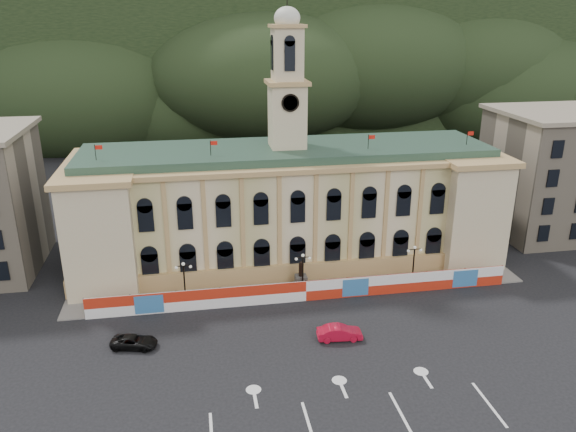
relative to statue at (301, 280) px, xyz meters
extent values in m
plane|color=black|center=(0.00, -18.00, -1.19)|extent=(260.00, 260.00, 0.00)
cube|color=black|center=(0.00, 112.00, 20.81)|extent=(230.00, 70.00, 44.00)
cube|color=#595651|center=(35.00, 92.00, 28.81)|extent=(22.00, 8.00, 14.00)
cube|color=#595651|center=(-48.00, 90.00, 24.81)|extent=(16.00, 7.00, 10.00)
cube|color=beige|center=(0.00, 10.00, 5.81)|extent=(55.00, 15.00, 14.00)
cube|color=tan|center=(0.00, 2.20, 0.01)|extent=(56.00, 0.80, 2.40)
cube|color=tan|center=(0.00, 10.00, 13.11)|extent=(56.20, 16.20, 0.60)
cube|color=#2E4C3C|center=(0.00, 10.00, 13.81)|extent=(53.00, 13.00, 1.20)
cube|color=beige|center=(-23.50, 9.00, 5.81)|extent=(8.00, 17.00, 14.00)
cube|color=beige|center=(23.50, 9.00, 5.81)|extent=(8.00, 17.00, 14.00)
cube|color=beige|center=(0.00, 10.00, 18.41)|extent=(4.40, 4.40, 8.00)
cube|color=tan|center=(0.00, 10.00, 22.61)|extent=(5.20, 5.20, 0.50)
cube|color=beige|center=(0.00, 10.00, 25.91)|extent=(3.60, 3.60, 6.50)
cube|color=tan|center=(0.00, 10.00, 29.31)|extent=(4.20, 4.20, 0.40)
cylinder|color=black|center=(0.00, 7.70, 20.41)|extent=(2.20, 0.20, 2.20)
ellipsoid|color=silver|center=(0.00, 10.00, 30.21)|extent=(3.20, 3.20, 2.72)
cube|color=tan|center=(43.00, 13.00, 7.81)|extent=(20.00, 16.00, 18.00)
cube|color=gray|center=(43.00, 13.00, 17.11)|extent=(21.00, 17.00, 0.60)
cube|color=red|center=(0.00, -3.00, 0.06)|extent=(50.00, 0.25, 2.50)
cube|color=teal|center=(-18.00, -3.14, 0.06)|extent=(3.20, 0.05, 2.20)
cube|color=teal|center=(6.00, -3.14, 0.06)|extent=(3.20, 0.05, 2.20)
cube|color=teal|center=(20.00, -3.14, 0.06)|extent=(3.20, 0.05, 2.20)
cube|color=slate|center=(0.00, -0.25, -1.11)|extent=(56.00, 5.50, 0.16)
cube|color=#595651|center=(0.00, 0.00, -0.29)|extent=(1.40, 1.40, 1.80)
cylinder|color=black|center=(0.00, 0.00, 1.41)|extent=(0.60, 0.60, 1.60)
sphere|color=black|center=(0.00, 0.00, 2.31)|extent=(0.44, 0.44, 0.44)
cylinder|color=black|center=(-14.00, -1.00, -1.04)|extent=(0.44, 0.44, 0.30)
cylinder|color=black|center=(-14.00, -1.00, 1.21)|extent=(0.18, 0.18, 4.80)
cube|color=black|center=(-14.00, -1.00, 3.51)|extent=(1.60, 0.08, 0.08)
sphere|color=silver|center=(-14.80, -1.00, 3.36)|extent=(0.36, 0.36, 0.36)
sphere|color=silver|center=(-13.20, -1.00, 3.36)|extent=(0.36, 0.36, 0.36)
sphere|color=silver|center=(-14.00, -1.00, 3.76)|extent=(0.40, 0.40, 0.40)
cylinder|color=black|center=(0.00, -1.00, -1.04)|extent=(0.44, 0.44, 0.30)
cylinder|color=black|center=(0.00, -1.00, 1.21)|extent=(0.18, 0.18, 4.80)
cube|color=black|center=(0.00, -1.00, 3.51)|extent=(1.60, 0.08, 0.08)
sphere|color=silver|center=(-0.80, -1.00, 3.36)|extent=(0.36, 0.36, 0.36)
sphere|color=silver|center=(0.80, -1.00, 3.36)|extent=(0.36, 0.36, 0.36)
sphere|color=silver|center=(0.00, -1.00, 3.76)|extent=(0.40, 0.40, 0.40)
cylinder|color=black|center=(14.00, -1.00, -1.04)|extent=(0.44, 0.44, 0.30)
cylinder|color=black|center=(14.00, -1.00, 1.21)|extent=(0.18, 0.18, 4.80)
cube|color=black|center=(14.00, -1.00, 3.51)|extent=(1.60, 0.08, 0.08)
sphere|color=silver|center=(13.20, -1.00, 3.36)|extent=(0.36, 0.36, 0.36)
sphere|color=silver|center=(14.80, -1.00, 3.36)|extent=(0.36, 0.36, 0.36)
sphere|color=silver|center=(14.00, -1.00, 3.76)|extent=(0.40, 0.40, 0.40)
imported|color=#B90D28|center=(1.78, -11.76, -0.41)|extent=(2.35, 4.95, 1.55)
imported|color=black|center=(-19.15, -9.65, -0.54)|extent=(4.21, 5.61, 1.29)
camera|label=1|loc=(-12.14, -60.62, 31.01)|focal=35.00mm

